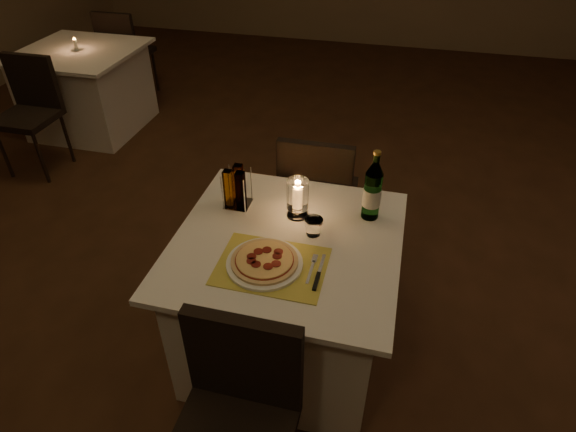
% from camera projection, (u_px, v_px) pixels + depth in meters
% --- Properties ---
extents(floor, '(8.00, 10.00, 0.02)m').
position_uv_depth(floor, '(288.00, 309.00, 2.80)').
color(floor, '#412415').
rests_on(floor, ground).
extents(main_table, '(1.00, 1.00, 0.74)m').
position_uv_depth(main_table, '(287.00, 298.00, 2.35)').
color(main_table, white).
rests_on(main_table, ground).
extents(chair_near, '(0.42, 0.42, 0.90)m').
position_uv_depth(chair_near, '(237.00, 408.00, 1.69)').
color(chair_near, black).
rests_on(chair_near, ground).
extents(chair_far, '(0.42, 0.42, 0.90)m').
position_uv_depth(chair_far, '(317.00, 189.00, 2.80)').
color(chair_far, black).
rests_on(chair_far, ground).
extents(placemat, '(0.45, 0.34, 0.00)m').
position_uv_depth(placemat, '(272.00, 266.00, 2.00)').
color(placemat, gold).
rests_on(placemat, main_table).
extents(plate, '(0.32, 0.32, 0.01)m').
position_uv_depth(plate, '(265.00, 263.00, 2.00)').
color(plate, white).
rests_on(plate, placemat).
extents(pizza, '(0.28, 0.28, 0.02)m').
position_uv_depth(pizza, '(264.00, 260.00, 1.99)').
color(pizza, '#D8B77F').
rests_on(pizza, plate).
extents(fork, '(0.02, 0.18, 0.00)m').
position_uv_depth(fork, '(312.00, 267.00, 1.99)').
color(fork, silver).
rests_on(fork, placemat).
extents(knife, '(0.02, 0.22, 0.01)m').
position_uv_depth(knife, '(318.00, 278.00, 1.93)').
color(knife, black).
rests_on(knife, placemat).
extents(tumbler, '(0.08, 0.08, 0.08)m').
position_uv_depth(tumbler, '(313.00, 227.00, 2.14)').
color(tumbler, white).
rests_on(tumbler, main_table).
extents(water_bottle, '(0.08, 0.08, 0.35)m').
position_uv_depth(water_bottle, '(372.00, 192.00, 2.19)').
color(water_bottle, '#5DA358').
rests_on(water_bottle, main_table).
extents(hurricane_candle, '(0.10, 0.10, 0.20)m').
position_uv_depth(hurricane_candle, '(298.00, 196.00, 2.21)').
color(hurricane_candle, white).
rests_on(hurricane_candle, main_table).
extents(cruet_caddy, '(0.12, 0.12, 0.21)m').
position_uv_depth(cruet_caddy, '(236.00, 189.00, 2.28)').
color(cruet_caddy, white).
rests_on(cruet_caddy, main_table).
extents(neighbor_table_left, '(1.00, 1.00, 0.74)m').
position_uv_depth(neighbor_table_left, '(87.00, 90.00, 4.43)').
color(neighbor_table_left, white).
rests_on(neighbor_table_left, ground).
extents(neighbor_chair_la, '(0.42, 0.42, 0.90)m').
position_uv_depth(neighbor_chair_la, '(30.00, 103.00, 3.77)').
color(neighbor_chair_la, black).
rests_on(neighbor_chair_la, ground).
extents(neighbor_chair_lb, '(0.42, 0.42, 0.90)m').
position_uv_depth(neighbor_chair_lb, '(123.00, 47.00, 4.88)').
color(neighbor_chair_lb, black).
rests_on(neighbor_chair_lb, ground).
extents(neighbor_candle_left, '(0.03, 0.03, 0.11)m').
position_uv_depth(neighbor_candle_left, '(75.00, 44.00, 4.18)').
color(neighbor_candle_left, white).
rests_on(neighbor_candle_left, neighbor_table_left).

